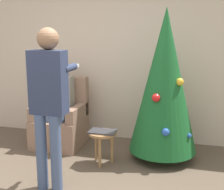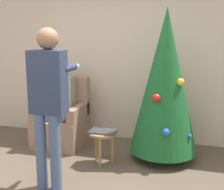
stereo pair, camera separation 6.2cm
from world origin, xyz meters
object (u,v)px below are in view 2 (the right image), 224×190
Objects in this scene: armchair at (62,122)px; side_stool at (103,138)px; person_standing at (48,95)px; person_seated at (60,101)px; christmas_tree at (165,81)px.

side_stool is (0.82, -0.52, 0.01)m from armchair.
armchair is 0.97m from side_stool.
person_standing is at bearing -116.46° from side_stool.
armchair is 0.34m from person_seated.
person_standing reaches higher than side_stool.
armchair reaches higher than side_stool.
person_standing is (0.45, -1.26, 0.71)m from armchair.
christmas_tree is 1.72m from armchair.
armchair is 1.52m from person_standing.
person_seated is (-1.56, 0.11, -0.39)m from christmas_tree.
person_standing is at bearing -69.94° from person_seated.
christmas_tree is at bearing -4.05° from person_seated.
person_standing is at bearing -70.41° from armchair.
side_stool is at bearing -32.47° from armchair.
armchair is 0.82× the size of person_seated.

